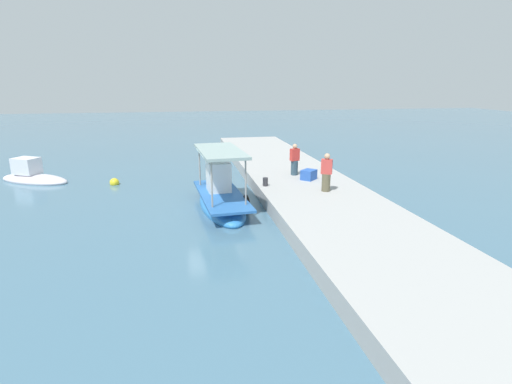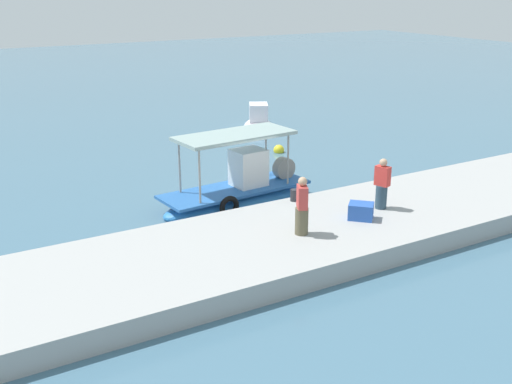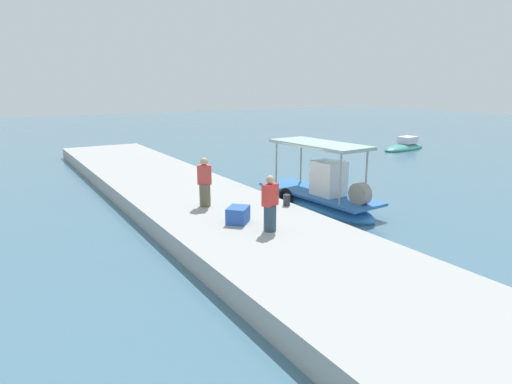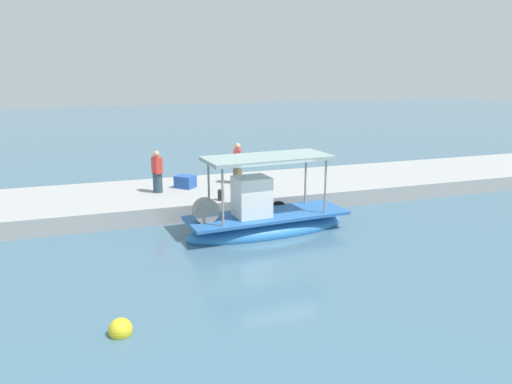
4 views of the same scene
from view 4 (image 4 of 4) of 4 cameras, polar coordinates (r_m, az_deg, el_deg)
The scene contains 8 objects.
ground_plane at distance 16.52m, azimuth 1.77°, elevation -4.81°, with size 120.00×120.00×0.00m, color #446A81.
dock_quay at distance 20.56m, azimuth -2.74°, elevation -0.12°, with size 36.00×4.86×0.63m, color #A3A3A1.
main_fishing_boat at distance 16.58m, azimuth 0.96°, elevation -3.09°, with size 5.71×2.18×2.90m.
fisherman_near_bollard at distance 19.60m, azimuth -11.17°, elevation 2.07°, with size 0.45×0.51×1.62m.
fisherman_by_crate at distance 20.76m, azimuth -2.11°, elevation 3.08°, with size 0.50×0.55×1.69m.
mooring_bollard at distance 18.22m, azimuth -4.02°, elevation -0.35°, with size 0.24×0.24×0.39m, color #2D2D33.
cargo_crate at distance 20.28m, azimuth -8.06°, elevation 1.17°, with size 0.73×0.58×0.49m, color #2A57B4.
marker_buoy at distance 10.99m, azimuth -15.17°, elevation -14.90°, with size 0.50×0.50×0.50m.
Camera 4 is at (5.62, 14.59, 5.32)m, focal length 35.13 mm.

